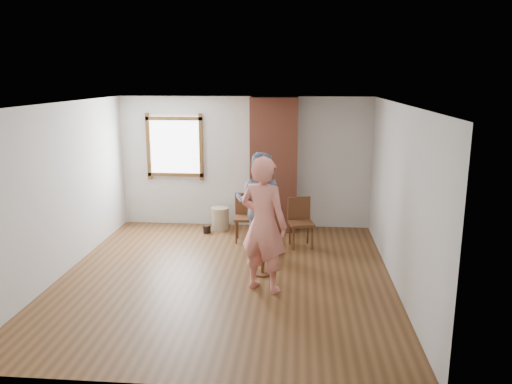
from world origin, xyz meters
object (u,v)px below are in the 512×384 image
at_px(man, 259,203).
at_px(person_pink, 263,225).
at_px(stoneware_crock, 220,219).
at_px(dining_chair_left, 246,214).
at_px(dining_chair_right, 300,219).
at_px(side_table, 263,250).

xyz_separation_m(man, person_pink, (0.18, -1.56, 0.09)).
height_order(stoneware_crock, dining_chair_left, dining_chair_left).
bearing_deg(stoneware_crock, person_pink, -69.29).
distance_m(dining_chair_right, man, 0.89).
distance_m(dining_chair_left, man, 0.81).
xyz_separation_m(dining_chair_right, man, (-0.70, -0.39, 0.38)).
height_order(dining_chair_left, dining_chair_right, dining_chair_right).
distance_m(man, person_pink, 1.57).
bearing_deg(side_table, man, 97.41).
xyz_separation_m(dining_chair_right, person_pink, (-0.52, -1.95, 0.47)).
xyz_separation_m(dining_chair_right, side_table, (-0.57, -1.40, -0.09)).
distance_m(dining_chair_right, side_table, 1.52).
bearing_deg(dining_chair_left, side_table, -78.23).
bearing_deg(person_pink, dining_chair_left, -53.38).
bearing_deg(dining_chair_right, dining_chair_left, 152.52).
bearing_deg(side_table, dining_chair_right, 67.87).
height_order(side_table, man, man).
height_order(dining_chair_left, side_table, dining_chair_left).
bearing_deg(dining_chair_right, side_table, -125.41).
distance_m(stoneware_crock, person_pink, 3.09).
bearing_deg(dining_chair_left, dining_chair_right, -17.05).
height_order(man, person_pink, person_pink).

